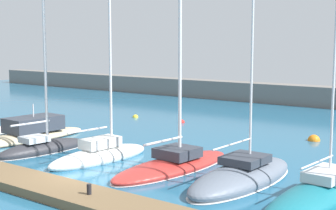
{
  "coord_description": "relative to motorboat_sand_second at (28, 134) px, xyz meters",
  "views": [
    {
      "loc": [
        17.66,
        -16.15,
        6.75
      ],
      "look_at": [
        1.9,
        4.42,
        3.48
      ],
      "focal_mm": 53.28,
      "sensor_mm": 36.0,
      "label": 1
    }
  ],
  "objects": [
    {
      "name": "sailboat_red_fifth",
      "position": [
        12.91,
        -0.29,
        0.04
      ],
      "size": [
        3.21,
        9.0,
        18.95
      ],
      "rotation": [
        0.0,
        0.0,
        1.51
      ],
      "color": "#B72D28",
      "rests_on": "ground_plane"
    },
    {
      "name": "dock_pier",
      "position": [
        10.84,
        -7.09,
        -0.17
      ],
      "size": [
        34.93,
        2.37,
        0.42
      ],
      "primitive_type": "cube",
      "color": "brown",
      "rests_on": "ground_plane"
    },
    {
      "name": "sailboat_charcoal_third",
      "position": [
        4.11,
        -1.97,
        -0.03
      ],
      "size": [
        2.15,
        6.38,
        11.54
      ],
      "rotation": [
        0.0,
        0.0,
        1.5
      ],
      "color": "#2D2D33",
      "rests_on": "ground_plane"
    },
    {
      "name": "sailboat_white_fourth",
      "position": [
        8.41,
        -1.33,
        0.01
      ],
      "size": [
        2.47,
        7.1,
        13.5
      ],
      "rotation": [
        0.0,
        0.0,
        1.49
      ],
      "color": "white",
      "rests_on": "ground_plane"
    },
    {
      "name": "dock_bollard",
      "position": [
        13.58,
        -7.09,
        0.26
      ],
      "size": [
        0.2,
        0.2,
        0.44
      ],
      "primitive_type": "cylinder",
      "color": "black",
      "rests_on": "dock_pier"
    },
    {
      "name": "sailboat_teal_seventh",
      "position": [
        21.06,
        -0.21,
        -0.12
      ],
      "size": [
        3.05,
        10.34,
        22.31
      ],
      "rotation": [
        0.0,
        0.0,
        1.51
      ],
      "color": "#19707F",
      "rests_on": "ground_plane"
    },
    {
      "name": "mooring_buoy_orange",
      "position": [
        15.97,
        11.78,
        -0.38
      ],
      "size": [
        0.85,
        0.85,
        0.85
      ],
      "primitive_type": "sphere",
      "color": "orange",
      "rests_on": "ground_plane"
    },
    {
      "name": "sailboat_slate_sixth",
      "position": [
        17.1,
        -0.35,
        -0.08
      ],
      "size": [
        2.92,
        8.4,
        14.34
      ],
      "rotation": [
        0.0,
        0.0,
        1.56
      ],
      "color": "slate",
      "rests_on": "ground_plane"
    },
    {
      "name": "motorboat_sand_second",
      "position": [
        0.0,
        0.0,
        0.0
      ],
      "size": [
        2.91,
        10.07,
        2.75
      ],
      "rotation": [
        0.0,
        0.0,
        1.54
      ],
      "color": "beige",
      "rests_on": "ground_plane"
    },
    {
      "name": "ground_plane",
      "position": [
        10.84,
        -4.99,
        -0.38
      ],
      "size": [
        120.0,
        120.0,
        0.0
      ],
      "primitive_type": "plane",
      "color": "#236084"
    },
    {
      "name": "breakwater_seawall",
      "position": [
        10.84,
        29.94,
        0.69
      ],
      "size": [
        108.0,
        2.48,
        2.15
      ],
      "primitive_type": "cube",
      "color": "slate",
      "rests_on": "ground_plane"
    },
    {
      "name": "mooring_buoy_yellow",
      "position": [
        -0.91,
        12.41,
        -0.38
      ],
      "size": [
        0.51,
        0.51,
        0.51
      ],
      "primitive_type": "sphere",
      "color": "yellow",
      "rests_on": "ground_plane"
    },
    {
      "name": "mooring_buoy_red",
      "position": [
        4.16,
        12.52,
        -0.38
      ],
      "size": [
        0.54,
        0.54,
        0.54
      ],
      "primitive_type": "sphere",
      "color": "red",
      "rests_on": "ground_plane"
    }
  ]
}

